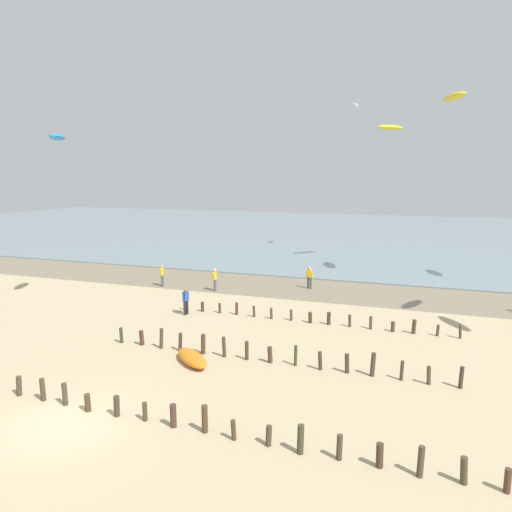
# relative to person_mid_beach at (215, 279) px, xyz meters

# --- Properties ---
(ground_plane) EXTENTS (160.00, 160.00, 0.00)m
(ground_plane) POSITION_rel_person_mid_beach_xyz_m (3.13, -19.39, -0.92)
(ground_plane) COLOR tan
(wet_sand_strip) EXTENTS (120.00, 7.05, 0.01)m
(wet_sand_strip) POSITION_rel_person_mid_beach_xyz_m (3.13, 2.86, -0.91)
(wet_sand_strip) COLOR #84755B
(wet_sand_strip) RESTS_ON ground
(sea) EXTENTS (160.00, 70.00, 0.10)m
(sea) POSITION_rel_person_mid_beach_xyz_m (3.13, 41.39, -0.87)
(sea) COLOR gray
(sea) RESTS_ON ground
(groyne_near) EXTENTS (19.61, 0.39, 0.97)m
(groyne_near) POSITION_rel_person_mid_beach_xyz_m (9.46, -18.42, -0.51)
(groyne_near) COLOR #483829
(groyne_near) RESTS_ON ground
(groyne_mid) EXTENTS (16.40, 0.33, 1.06)m
(groyne_mid) POSITION_rel_person_mid_beach_xyz_m (7.82, -11.89, -0.47)
(groyne_mid) COLOR #3E3C26
(groyne_mid) RESTS_ON ground
(groyne_far) EXTENTS (16.57, 0.35, 0.81)m
(groyne_far) POSITION_rel_person_mid_beach_xyz_m (8.81, -5.33, -0.57)
(groyne_far) COLOR #483D2C
(groyne_far) RESTS_ON ground
(person_mid_beach) EXTENTS (0.28, 0.56, 1.71)m
(person_mid_beach) POSITION_rel_person_mid_beach_xyz_m (0.00, 0.00, 0.00)
(person_mid_beach) COLOR #4C4C56
(person_mid_beach) RESTS_ON ground
(person_right_flank) EXTENTS (0.31, 0.55, 1.71)m
(person_right_flank) POSITION_rel_person_mid_beach_xyz_m (-4.54, 0.05, 0.00)
(person_right_flank) COLOR #4C4C56
(person_right_flank) RESTS_ON ground
(person_far_down_beach) EXTENTS (0.30, 0.55, 1.71)m
(person_far_down_beach) POSITION_rel_person_mid_beach_xyz_m (0.87, -6.28, 0.00)
(person_far_down_beach) COLOR #232328
(person_far_down_beach) RESTS_ON ground
(person_trailing_behind) EXTENTS (0.56, 0.29, 1.71)m
(person_trailing_behind) POSITION_rel_person_mid_beach_xyz_m (6.54, 3.09, 0.00)
(person_trailing_behind) COLOR #4C4C56
(person_trailing_behind) RESTS_ON ground
(grounded_kite) EXTENTS (2.57, 2.40, 0.52)m
(grounded_kite) POSITION_rel_person_mid_beach_xyz_m (4.81, -13.16, -0.66)
(grounded_kite) COLOR orange
(grounded_kite) RESTS_ON ground
(kite_aloft_0) EXTENTS (2.83, 2.91, 0.56)m
(kite_aloft_0) POSITION_rel_person_mid_beach_xyz_m (11.15, 15.34, 12.10)
(kite_aloft_0) COLOR yellow
(kite_aloft_1) EXTENTS (2.19, 3.57, 0.62)m
(kite_aloft_1) POSITION_rel_person_mid_beach_xyz_m (16.23, 8.17, 13.50)
(kite_aloft_1) COLOR yellow
(kite_aloft_2) EXTENTS (1.78, 2.48, 0.43)m
(kite_aloft_2) POSITION_rel_person_mid_beach_xyz_m (-7.41, -7.16, 10.03)
(kite_aloft_2) COLOR #2384D1
(kite_aloft_5) EXTENTS (0.93, 2.11, 0.46)m
(kite_aloft_5) POSITION_rel_person_mid_beach_xyz_m (7.03, 21.27, 15.08)
(kite_aloft_5) COLOR white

